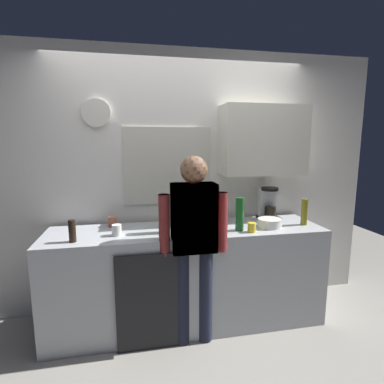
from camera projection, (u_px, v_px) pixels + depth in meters
The scene contains 17 objects.
ground_plane at pixel (194, 340), 2.64m from camera, with size 8.00×8.00×0.00m, color #9E998E.
kitchen_counter at pixel (187, 276), 2.85m from camera, with size 2.51×0.64×0.92m, color #B2B7BC.
dishwasher_panel at pixel (151, 303), 2.47m from camera, with size 0.56×0.02×0.83m, color black.
back_wall_assembly at pixel (191, 175), 3.11m from camera, with size 4.11×0.42×2.60m.
coffee_maker at pixel (268, 205), 3.12m from camera, with size 0.20×0.20×0.33m.
bottle_olive_oil at pixel (304, 212), 2.90m from camera, with size 0.06×0.06×0.25m, color olive.
bottle_green_wine at pixel (240, 214), 2.70m from camera, with size 0.07×0.07×0.30m, color #195923.
bottle_clear_soda at pixel (164, 217), 2.64m from camera, with size 0.09×0.09×0.28m, color #2D8C33.
bottle_dark_sauce at pixel (72, 231), 2.40m from camera, with size 0.06×0.06×0.18m, color black.
bottle_amber_beer at pixel (178, 214), 2.84m from camera, with size 0.06×0.06×0.23m, color brown.
cup_yellow_cup at pixel (252, 227), 2.67m from camera, with size 0.07×0.07×0.09m, color yellow.
cup_terracotta_mug at pixel (112, 222), 2.84m from camera, with size 0.08×0.08×0.09m, color #B26647.
cup_white_mug at pixel (117, 230), 2.57m from camera, with size 0.08×0.08×0.10m, color white.
mixing_bowl at pixel (270, 223), 2.83m from camera, with size 0.22×0.22×0.08m, color white.
storage_canister at pixel (220, 214), 2.98m from camera, with size 0.14×0.14×0.17m, color silver.
person_at_sink at pixel (194, 236), 2.48m from camera, with size 0.57×0.22×1.60m.
person_guest at pixel (194, 236), 2.48m from camera, with size 0.57×0.22×1.60m.
Camera 1 is at (-0.48, -2.34, 1.71)m, focal length 28.40 mm.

